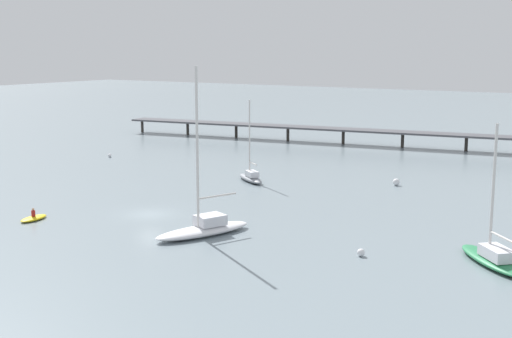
{
  "coord_description": "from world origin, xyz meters",
  "views": [
    {
      "loc": [
        41.99,
        -47.85,
        15.58
      ],
      "look_at": [
        0.0,
        18.93,
        1.5
      ],
      "focal_mm": 47.86,
      "sensor_mm": 36.0,
      "label": 1
    }
  ],
  "objects_px": {
    "sailboat_green": "(493,256)",
    "dinghy_yellow": "(34,218)",
    "pier": "(478,130)",
    "mooring_buoy_mid": "(361,253)",
    "mooring_buoy_inner": "(110,155)",
    "mooring_buoy_near": "(396,182)",
    "sailboat_white": "(204,226)",
    "sailboat_gray": "(251,176)"
  },
  "relations": [
    {
      "from": "sailboat_green",
      "to": "dinghy_yellow",
      "type": "bearing_deg",
      "value": -167.0
    },
    {
      "from": "pier",
      "to": "mooring_buoy_mid",
      "type": "xyz_separation_m",
      "value": [
        6.3,
        -57.99,
        -3.06
      ]
    },
    {
      "from": "sailboat_green",
      "to": "mooring_buoy_mid",
      "type": "xyz_separation_m",
      "value": [
        -8.95,
        -3.19,
        -0.35
      ]
    },
    {
      "from": "mooring_buoy_inner",
      "to": "mooring_buoy_near",
      "type": "distance_m",
      "value": 42.39
    },
    {
      "from": "mooring_buoy_mid",
      "to": "mooring_buoy_near",
      "type": "bearing_deg",
      "value": 105.37
    },
    {
      "from": "mooring_buoy_inner",
      "to": "dinghy_yellow",
      "type": "bearing_deg",
      "value": -56.73
    },
    {
      "from": "sailboat_green",
      "to": "sailboat_white",
      "type": "bearing_deg",
      "value": -168.24
    },
    {
      "from": "pier",
      "to": "dinghy_yellow",
      "type": "height_order",
      "value": "pier"
    },
    {
      "from": "pier",
      "to": "sailboat_white",
      "type": "height_order",
      "value": "sailboat_white"
    },
    {
      "from": "mooring_buoy_inner",
      "to": "mooring_buoy_mid",
      "type": "bearing_deg",
      "value": -26.28
    },
    {
      "from": "sailboat_gray",
      "to": "dinghy_yellow",
      "type": "height_order",
      "value": "sailboat_gray"
    },
    {
      "from": "dinghy_yellow",
      "to": "mooring_buoy_inner",
      "type": "xyz_separation_m",
      "value": [
        -19.9,
        30.33,
        0.05
      ]
    },
    {
      "from": "sailboat_white",
      "to": "sailboat_gray",
      "type": "relative_size",
      "value": 1.48
    },
    {
      "from": "sailboat_white",
      "to": "mooring_buoy_mid",
      "type": "height_order",
      "value": "sailboat_white"
    },
    {
      "from": "mooring_buoy_mid",
      "to": "sailboat_white",
      "type": "bearing_deg",
      "value": -173.68
    },
    {
      "from": "mooring_buoy_inner",
      "to": "mooring_buoy_mid",
      "type": "relative_size",
      "value": 0.87
    },
    {
      "from": "sailboat_white",
      "to": "mooring_buoy_mid",
      "type": "bearing_deg",
      "value": 6.32
    },
    {
      "from": "pier",
      "to": "dinghy_yellow",
      "type": "bearing_deg",
      "value": -110.27
    },
    {
      "from": "mooring_buoy_mid",
      "to": "pier",
      "type": "bearing_deg",
      "value": 96.2
    },
    {
      "from": "sailboat_white",
      "to": "sailboat_green",
      "type": "relative_size",
      "value": 1.37
    },
    {
      "from": "sailboat_white",
      "to": "sailboat_green",
      "type": "height_order",
      "value": "sailboat_white"
    },
    {
      "from": "pier",
      "to": "sailboat_gray",
      "type": "bearing_deg",
      "value": -113.74
    },
    {
      "from": "sailboat_white",
      "to": "dinghy_yellow",
      "type": "height_order",
      "value": "sailboat_white"
    },
    {
      "from": "dinghy_yellow",
      "to": "mooring_buoy_near",
      "type": "distance_m",
      "value": 39.75
    },
    {
      "from": "pier",
      "to": "mooring_buoy_inner",
      "type": "xyz_separation_m",
      "value": [
        -43.45,
        -33.42,
        -3.1
      ]
    },
    {
      "from": "pier",
      "to": "sailboat_white",
      "type": "distance_m",
      "value": 60.0
    },
    {
      "from": "dinghy_yellow",
      "to": "pier",
      "type": "bearing_deg",
      "value": 69.73
    },
    {
      "from": "sailboat_white",
      "to": "sailboat_gray",
      "type": "bearing_deg",
      "value": 113.06
    },
    {
      "from": "sailboat_white",
      "to": "dinghy_yellow",
      "type": "bearing_deg",
      "value": -165.31
    },
    {
      "from": "mooring_buoy_inner",
      "to": "mooring_buoy_near",
      "type": "height_order",
      "value": "mooring_buoy_near"
    },
    {
      "from": "pier",
      "to": "mooring_buoy_inner",
      "type": "height_order",
      "value": "pier"
    },
    {
      "from": "dinghy_yellow",
      "to": "mooring_buoy_inner",
      "type": "relative_size",
      "value": 6.14
    },
    {
      "from": "sailboat_green",
      "to": "mooring_buoy_near",
      "type": "relative_size",
      "value": 12.79
    },
    {
      "from": "sailboat_white",
      "to": "sailboat_green",
      "type": "distance_m",
      "value": 23.04
    },
    {
      "from": "pier",
      "to": "mooring_buoy_mid",
      "type": "height_order",
      "value": "pier"
    },
    {
      "from": "dinghy_yellow",
      "to": "sailboat_white",
      "type": "bearing_deg",
      "value": 14.69
    },
    {
      "from": "dinghy_yellow",
      "to": "mooring_buoy_inner",
      "type": "height_order",
      "value": "dinghy_yellow"
    },
    {
      "from": "pier",
      "to": "sailboat_gray",
      "type": "height_order",
      "value": "sailboat_gray"
    },
    {
      "from": "sailboat_gray",
      "to": "mooring_buoy_mid",
      "type": "xyz_separation_m",
      "value": [
        22.88,
        -20.29,
        -0.35
      ]
    },
    {
      "from": "pier",
      "to": "sailboat_white",
      "type": "relative_size",
      "value": 6.3
    },
    {
      "from": "pier",
      "to": "sailboat_gray",
      "type": "relative_size",
      "value": 9.29
    },
    {
      "from": "pier",
      "to": "mooring_buoy_inner",
      "type": "relative_size",
      "value": 172.62
    }
  ]
}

